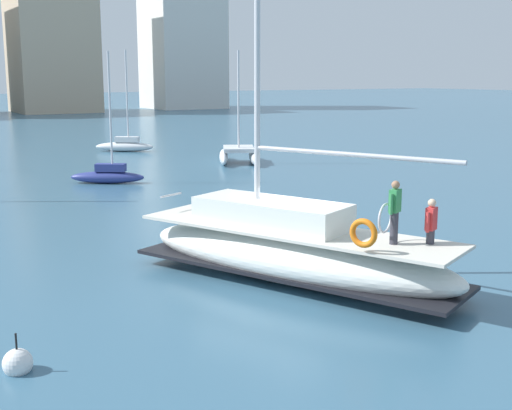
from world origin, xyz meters
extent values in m
plane|color=#38607A|center=(0.00, 0.00, 0.00)|extent=(400.00, 400.00, 0.00)
ellipsoid|color=white|center=(-0.74, -0.70, 0.70)|extent=(6.14, 9.74, 1.40)
cube|color=black|center=(-0.74, -0.70, 0.39)|extent=(6.08, 9.57, 0.10)
cube|color=beige|center=(-0.74, -0.70, 1.44)|extent=(5.77, 9.22, 0.08)
cube|color=white|center=(-1.04, -0.05, 1.83)|extent=(3.31, 4.63, 0.70)
cylinder|color=#B7B7BC|center=(-0.05, -2.24, 3.60)|extent=(2.48, 5.30, 0.12)
cylinder|color=silver|center=(-2.56, 3.32, 1.95)|extent=(0.84, 0.43, 0.06)
torus|color=orange|center=(-0.73, -3.59, 1.95)|extent=(0.42, 0.70, 0.70)
cylinder|color=#33333D|center=(0.44, -3.33, 1.88)|extent=(0.20, 0.20, 0.80)
cube|color=#338C4C|center=(0.44, -3.33, 2.56)|extent=(0.37, 0.31, 0.56)
sphere|color=#9E7051|center=(0.44, -3.33, 2.95)|extent=(0.20, 0.20, 0.20)
cylinder|color=#338C4C|center=(0.24, -3.42, 2.51)|extent=(0.09, 0.09, 0.50)
cylinder|color=#338C4C|center=(0.65, -3.24, 2.51)|extent=(0.09, 0.09, 0.50)
cylinder|color=#33333D|center=(1.24, -3.76, 1.66)|extent=(0.20, 0.20, 0.35)
cube|color=red|center=(1.24, -3.76, 2.11)|extent=(0.37, 0.31, 0.56)
sphere|color=beige|center=(1.24, -3.76, 2.50)|extent=(0.20, 0.20, 0.20)
cylinder|color=red|center=(1.04, -3.85, 2.06)|extent=(0.09, 0.09, 0.50)
cylinder|color=red|center=(1.44, -3.67, 2.06)|extent=(0.09, 0.09, 0.50)
torus|color=silver|center=(0.35, -3.11, 2.10)|extent=(0.72, 0.37, 0.76)
ellipsoid|color=silver|center=(11.03, 21.68, 0.41)|extent=(2.79, 4.76, 0.82)
ellipsoid|color=silver|center=(9.33, 22.55, 0.41)|extent=(2.79, 4.76, 0.82)
cube|color=silver|center=(10.18, 22.11, 0.92)|extent=(2.97, 3.35, 0.24)
cylinder|color=silver|center=(10.01, 21.77, 4.04)|extent=(0.13, 0.13, 6.01)
ellipsoid|color=navy|center=(0.33, 18.42, 0.31)|extent=(3.72, 2.87, 0.62)
cube|color=navy|center=(0.49, 18.31, 0.82)|extent=(1.61, 1.34, 0.40)
cylinder|color=silver|center=(0.57, 18.26, 3.68)|extent=(0.11, 0.11, 6.11)
ellipsoid|color=silver|center=(6.14, 32.19, 0.35)|extent=(4.10, 3.32, 0.70)
cube|color=silver|center=(6.32, 32.06, 0.90)|extent=(1.79, 1.54, 0.40)
cylinder|color=silver|center=(6.41, 32.00, 4.01)|extent=(0.12, 0.12, 6.63)
sphere|color=silver|center=(-8.39, -2.80, 0.17)|extent=(0.57, 0.57, 0.57)
cylinder|color=black|center=(-8.39, -2.80, 0.47)|extent=(0.04, 0.04, 0.60)
cube|color=#C6AD8E|center=(15.53, 89.71, 12.29)|extent=(11.46, 12.43, 24.57)
cube|color=silver|center=(37.55, 90.97, 13.53)|extent=(11.49, 11.62, 27.07)
camera|label=1|loc=(-10.55, -15.43, 5.55)|focal=47.32mm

